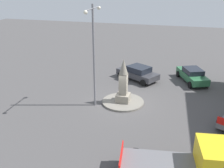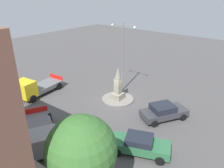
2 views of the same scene
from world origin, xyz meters
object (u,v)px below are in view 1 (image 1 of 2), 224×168
monument (123,84)px  truck_yellow_passing (189,164)px  car_dark_grey_waiting (138,73)px  car_green_parked_right (192,75)px  streetlamp (94,47)px

monument → truck_yellow_passing: bearing=-146.7°
car_dark_grey_waiting → truck_yellow_passing: (-13.54, -4.93, 0.25)m
car_dark_grey_waiting → car_green_parked_right: bearing=-81.4°
car_green_parked_right → truck_yellow_passing: 14.36m
streetlamp → car_dark_grey_waiting: size_ratio=1.72×
car_green_parked_right → monument: bearing=138.8°
car_dark_grey_waiting → monument: bearing=177.2°
streetlamp → truck_yellow_passing: (-6.91, -7.32, -3.84)m
car_green_parked_right → truck_yellow_passing: truck_yellow_passing is taller
car_green_parked_right → car_dark_grey_waiting: size_ratio=1.00×
car_green_parked_right → streetlamp: bearing=133.8°
monument → car_green_parked_right: monument is taller
monument → streetlamp: streetlamp is taller
monument → streetlamp: (-1.01, 2.11, 3.16)m
car_green_parked_right → truck_yellow_passing: (-14.35, 0.42, 0.26)m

